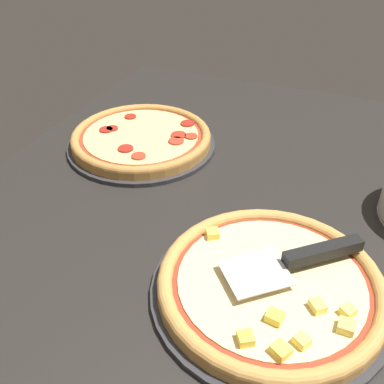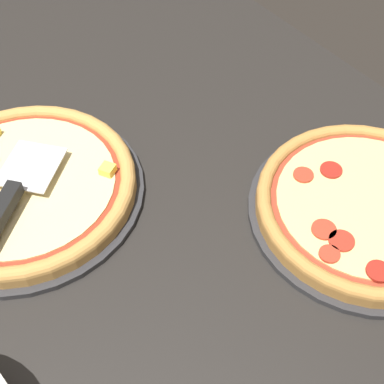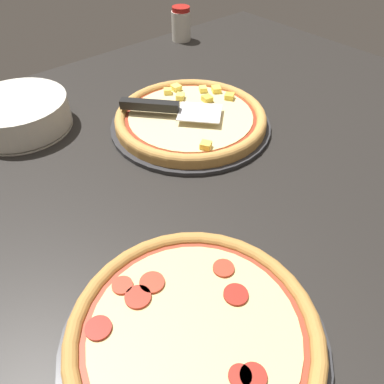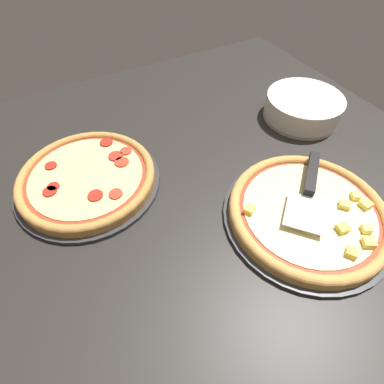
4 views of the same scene
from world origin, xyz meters
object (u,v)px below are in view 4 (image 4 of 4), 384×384
pizza_back (87,177)px  plate_stack (303,107)px  serving_spatula (310,182)px  pizza_front (308,212)px

pizza_back → plate_stack: 64.69cm
pizza_back → serving_spatula: size_ratio=1.59×
serving_spatula → plate_stack: 32.31cm
pizza_front → plate_stack: 38.83cm
pizza_front → serving_spatula: serving_spatula is taller
pizza_back → serving_spatula: bearing=-123.0°
plate_stack → pizza_front: bearing=139.9°
serving_spatula → plate_stack: plate_stack is taller
pizza_front → serving_spatula: size_ratio=1.68×
pizza_front → pizza_back: pizza_front is taller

